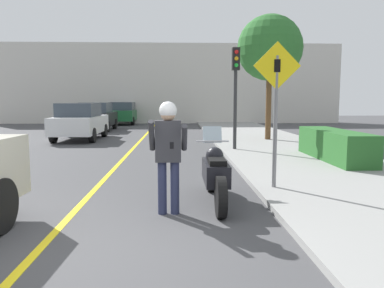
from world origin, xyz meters
The scene contains 13 objects.
ground_plane centered at (0.00, 0.00, 0.00)m, with size 80.00×80.00×0.00m, color #424244.
sidewalk_curb centered at (4.80, 4.00, 0.05)m, with size 4.40×44.00×0.11m.
road_center_line centered at (-0.60, 6.00, 0.00)m, with size 0.12×36.00×0.01m.
building_backdrop centered at (0.00, 26.00, 3.12)m, with size 28.00×1.20×6.24m.
motorcycle centered at (1.75, 2.29, 0.51)m, with size 0.62×2.35×1.31m.
person_biker centered at (0.94, 1.65, 1.10)m, with size 0.59×0.48×1.79m.
crossing_sign centered at (2.97, 2.98, 1.79)m, with size 0.91×0.08×2.79m.
traffic_light centered at (3.09, 8.80, 2.54)m, with size 0.26×0.30×3.48m.
hedge_row centered at (5.60, 6.38, 0.53)m, with size 0.90×3.58×0.84m.
street_tree centered at (5.04, 12.03, 4.02)m, with size 2.79×2.79×5.32m.
parked_car_white centered at (-3.39, 13.18, 0.86)m, with size 1.88×4.20×1.68m.
parked_car_black centered at (-3.77, 18.54, 0.86)m, with size 1.88×4.20×1.68m.
parked_car_green centered at (-3.02, 24.43, 0.86)m, with size 1.88×4.20×1.68m.
Camera 1 is at (1.09, -4.15, 1.80)m, focal length 35.00 mm.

